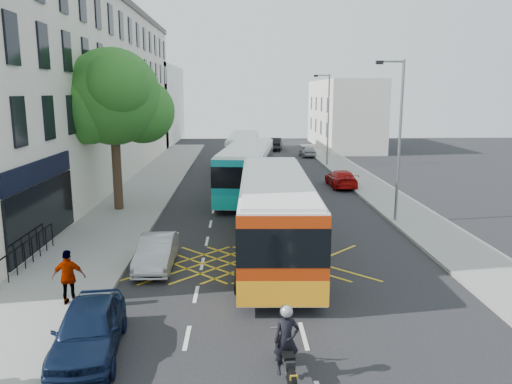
{
  "coord_description": "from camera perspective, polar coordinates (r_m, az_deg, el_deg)",
  "views": [
    {
      "loc": [
        -1.77,
        -12.62,
        6.58
      ],
      "look_at": [
        -0.98,
        9.26,
        2.2
      ],
      "focal_mm": 35.0,
      "sensor_mm": 36.0,
      "label": 1
    }
  ],
  "objects": [
    {
      "name": "ground",
      "position": [
        14.34,
        5.47,
        -16.06
      ],
      "size": [
        120.0,
        120.0,
        0.0
      ],
      "primitive_type": "plane",
      "color": "black",
      "rests_on": "ground"
    },
    {
      "name": "pavement_left",
      "position": [
        29.16,
        -15.37,
        -1.98
      ],
      "size": [
        5.0,
        70.0,
        0.15
      ],
      "primitive_type": "cube",
      "color": "gray",
      "rests_on": "ground"
    },
    {
      "name": "pavement_right",
      "position": [
        29.85,
        16.08,
        -1.72
      ],
      "size": [
        3.0,
        70.0,
        0.15
      ],
      "primitive_type": "cube",
      "color": "gray",
      "rests_on": "ground"
    },
    {
      "name": "terrace_main",
      "position": [
        39.07,
        -20.7,
        10.87
      ],
      "size": [
        8.3,
        45.0,
        13.5
      ],
      "color": "beige",
      "rests_on": "ground"
    },
    {
      "name": "terrace_far",
      "position": [
        68.73,
        -12.5,
        9.74
      ],
      "size": [
        8.0,
        20.0,
        10.0
      ],
      "primitive_type": "cube",
      "color": "silver",
      "rests_on": "ground"
    },
    {
      "name": "building_right",
      "position": [
        62.0,
        9.93,
        8.77
      ],
      "size": [
        6.0,
        18.0,
        8.0
      ],
      "primitive_type": "cube",
      "color": "silver",
      "rests_on": "ground"
    },
    {
      "name": "street_tree",
      "position": [
        28.4,
        -16.07,
        10.3
      ],
      "size": [
        6.3,
        5.7,
        8.8
      ],
      "color": "#382619",
      "rests_on": "pavement_left"
    },
    {
      "name": "lamp_near",
      "position": [
        25.95,
        15.92,
        6.55
      ],
      "size": [
        1.45,
        0.15,
        8.0
      ],
      "color": "slate",
      "rests_on": "pavement_right"
    },
    {
      "name": "lamp_far",
      "position": [
        45.37,
        8.14,
        8.73
      ],
      "size": [
        1.45,
        0.15,
        8.0
      ],
      "color": "slate",
      "rests_on": "pavement_right"
    },
    {
      "name": "railings",
      "position": [
        20.45,
        -24.95,
        -6.43
      ],
      "size": [
        0.08,
        5.6,
        1.14
      ],
      "primitive_type": null,
      "color": "black",
      "rests_on": "pavement_left"
    },
    {
      "name": "bus_near",
      "position": [
        20.14,
        2.17,
        -2.57
      ],
      "size": [
        3.24,
        11.91,
        3.33
      ],
      "rotation": [
        0.0,
        0.0,
        -0.03
      ],
      "color": "silver",
      "rests_on": "ground"
    },
    {
      "name": "bus_mid",
      "position": [
        32.03,
        -1.01,
        2.59
      ],
      "size": [
        4.08,
        11.85,
        3.26
      ],
      "rotation": [
        0.0,
        0.0,
        -0.12
      ],
      "color": "silver",
      "rests_on": "ground"
    },
    {
      "name": "bus_far",
      "position": [
        43.5,
        -1.43,
        4.71
      ],
      "size": [
        3.07,
        10.74,
        2.99
      ],
      "rotation": [
        0.0,
        0.0,
        -0.05
      ],
      "color": "silver",
      "rests_on": "ground"
    },
    {
      "name": "motorbike",
      "position": [
        12.08,
        3.46,
        -16.98
      ],
      "size": [
        0.67,
        2.06,
        1.83
      ],
      "rotation": [
        0.0,
        0.0,
        0.1
      ],
      "color": "black",
      "rests_on": "ground"
    },
    {
      "name": "parked_car_blue",
      "position": [
        13.81,
        -18.57,
        -14.62
      ],
      "size": [
        2.02,
        4.13,
        1.36
      ],
      "primitive_type": "imported",
      "rotation": [
        0.0,
        0.0,
        0.11
      ],
      "color": "#0D1935",
      "rests_on": "ground"
    },
    {
      "name": "parked_car_silver",
      "position": [
        19.48,
        -11.3,
        -6.77
      ],
      "size": [
        1.3,
        3.7,
        1.22
      ],
      "primitive_type": "imported",
      "rotation": [
        0.0,
        0.0,
        0.0
      ],
      "color": "#9A9CA1",
      "rests_on": "ground"
    },
    {
      "name": "red_hatchback",
      "position": [
        35.72,
        9.71,
        1.53
      ],
      "size": [
        1.78,
        4.22,
        1.22
      ],
      "primitive_type": "imported",
      "rotation": [
        0.0,
        0.0,
        3.16
      ],
      "color": "#9D0806",
      "rests_on": "ground"
    },
    {
      "name": "distant_car_grey",
      "position": [
        51.54,
        -2.44,
        4.64
      ],
      "size": [
        2.09,
        4.33,
        1.19
      ],
      "primitive_type": "imported",
      "rotation": [
        0.0,
        0.0,
        0.03
      ],
      "color": "#3E4146",
      "rests_on": "ground"
    },
    {
      "name": "distant_car_silver",
      "position": [
        52.39,
        5.94,
        4.7
      ],
      "size": [
        1.54,
        3.56,
        1.2
      ],
      "primitive_type": "imported",
      "rotation": [
        0.0,
        0.0,
        3.18
      ],
      "color": "#9D9FA4",
      "rests_on": "ground"
    },
    {
      "name": "distant_car_dark",
      "position": [
        58.0,
        2.17,
        5.52
      ],
      "size": [
        2.12,
        4.58,
        1.45
      ],
      "primitive_type": "imported",
      "rotation": [
        0.0,
        0.0,
        3.0
      ],
      "color": "black",
      "rests_on": "ground"
    },
    {
      "name": "pedestrian_far",
      "position": [
        16.56,
        -20.61,
        -9.09
      ],
      "size": [
        1.03,
        0.49,
        1.72
      ],
      "primitive_type": "imported",
      "rotation": [
        0.0,
        0.0,
        3.21
      ],
      "color": "gray",
      "rests_on": "pavement_left"
    }
  ]
}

